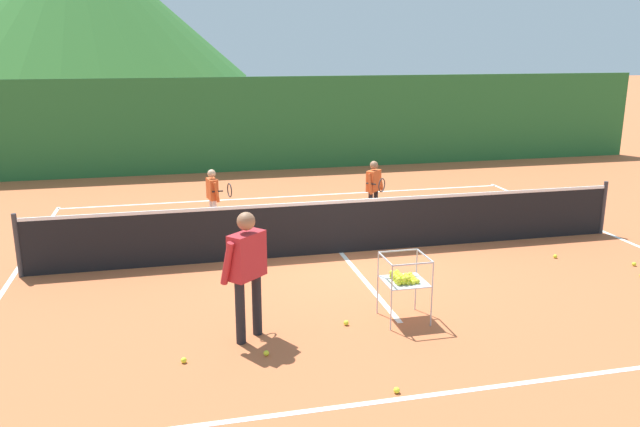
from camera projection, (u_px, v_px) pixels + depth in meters
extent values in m
plane|color=#BC6038|center=(341.00, 253.00, 11.39)|extent=(120.00, 120.00, 0.00)
cube|color=white|center=(459.00, 391.00, 6.81)|extent=(10.93, 0.08, 0.01)
cube|color=white|center=(293.00, 196.00, 15.66)|extent=(10.93, 0.08, 0.01)
cube|color=white|center=(12.00, 277.00, 10.18)|extent=(0.08, 9.40, 0.01)
cube|color=white|center=(606.00, 233.00, 12.60)|extent=(0.08, 9.40, 0.01)
cube|color=white|center=(341.00, 253.00, 11.39)|extent=(0.08, 6.13, 0.01)
cylinder|color=#333338|center=(17.00, 246.00, 10.07)|extent=(0.08, 0.08, 1.05)
cylinder|color=#333338|center=(603.00, 208.00, 12.44)|extent=(0.08, 0.08, 1.05)
cube|color=black|center=(341.00, 228.00, 11.27)|extent=(10.58, 0.02, 0.92)
cube|color=white|center=(341.00, 202.00, 11.15)|extent=(10.58, 0.03, 0.06)
cylinder|color=black|center=(240.00, 312.00, 7.83)|extent=(0.12, 0.12, 0.82)
cylinder|color=black|center=(257.00, 304.00, 8.08)|extent=(0.12, 0.12, 0.82)
cube|color=#B2262D|center=(247.00, 255.00, 7.78)|extent=(0.52, 0.49, 0.58)
sphere|color=#996B4C|center=(246.00, 221.00, 7.67)|extent=(0.23, 0.23, 0.23)
cylinder|color=#B2262D|center=(227.00, 263.00, 7.60)|extent=(0.21, 0.22, 0.56)
cylinder|color=#B2262D|center=(259.00, 252.00, 8.03)|extent=(0.18, 0.18, 0.57)
torus|color=#262628|center=(244.00, 252.00, 8.19)|extent=(0.23, 0.21, 0.29)
cylinder|color=black|center=(259.00, 255.00, 8.05)|extent=(0.17, 0.18, 0.03)
cylinder|color=silver|center=(212.00, 212.00, 13.01)|extent=(0.09, 0.09, 0.60)
cylinder|color=silver|center=(215.00, 215.00, 12.81)|extent=(0.09, 0.09, 0.60)
cube|color=#E55926|center=(212.00, 189.00, 12.78)|extent=(0.23, 0.38, 0.42)
sphere|color=#DBAD84|center=(212.00, 173.00, 12.70)|extent=(0.16, 0.16, 0.16)
cylinder|color=#E55926|center=(212.00, 188.00, 12.99)|extent=(0.17, 0.09, 0.41)
cylinder|color=#E55926|center=(217.00, 192.00, 12.62)|extent=(0.13, 0.09, 0.41)
torus|color=#262628|center=(230.00, 190.00, 12.72)|extent=(0.08, 0.29, 0.29)
cylinder|color=black|center=(218.00, 191.00, 12.63)|extent=(0.22, 0.07, 0.03)
cylinder|color=black|center=(376.00, 204.00, 13.60)|extent=(0.09, 0.09, 0.63)
cylinder|color=black|center=(370.00, 206.00, 13.40)|extent=(0.09, 0.09, 0.63)
cube|color=#E55926|center=(374.00, 181.00, 13.36)|extent=(0.39, 0.39, 0.44)
sphere|color=#996B4C|center=(374.00, 165.00, 13.28)|extent=(0.17, 0.17, 0.17)
cylinder|color=#E55926|center=(380.00, 180.00, 13.52)|extent=(0.17, 0.17, 0.43)
cylinder|color=#E55926|center=(370.00, 184.00, 13.18)|extent=(0.14, 0.14, 0.43)
torus|color=#262628|center=(382.00, 185.00, 13.04)|extent=(0.22, 0.22, 0.29)
cylinder|color=black|center=(371.00, 184.00, 13.16)|extent=(0.18, 0.18, 0.03)
cylinder|color=#B7B7BC|center=(378.00, 283.00, 8.70)|extent=(0.02, 0.02, 0.89)
cylinder|color=#B7B7BC|center=(416.00, 280.00, 8.83)|extent=(0.02, 0.02, 0.89)
cylinder|color=#B7B7BC|center=(391.00, 298.00, 8.17)|extent=(0.02, 0.02, 0.89)
cylinder|color=#B7B7BC|center=(432.00, 295.00, 8.30)|extent=(0.02, 0.02, 0.89)
cube|color=#B7B7BC|center=(404.00, 281.00, 8.47)|extent=(0.56, 0.56, 0.01)
cube|color=#B7B7BC|center=(398.00, 251.00, 8.65)|extent=(0.56, 0.02, 0.02)
cube|color=#B7B7BC|center=(413.00, 264.00, 8.12)|extent=(0.56, 0.02, 0.02)
cube|color=#B7B7BC|center=(385.00, 259.00, 8.32)|extent=(0.02, 0.56, 0.02)
cube|color=#B7B7BC|center=(425.00, 256.00, 8.45)|extent=(0.02, 0.56, 0.02)
sphere|color=yellow|center=(399.00, 283.00, 8.32)|extent=(0.07, 0.07, 0.07)
sphere|color=yellow|center=(397.00, 282.00, 8.38)|extent=(0.07, 0.07, 0.07)
sphere|color=yellow|center=(396.00, 280.00, 8.44)|extent=(0.07, 0.07, 0.07)
sphere|color=yellow|center=(394.00, 278.00, 8.50)|extent=(0.07, 0.07, 0.07)
sphere|color=yellow|center=(392.00, 276.00, 8.56)|extent=(0.07, 0.07, 0.07)
sphere|color=yellow|center=(403.00, 282.00, 8.33)|extent=(0.07, 0.07, 0.07)
sphere|color=yellow|center=(402.00, 281.00, 8.39)|extent=(0.07, 0.07, 0.07)
sphere|color=yellow|center=(400.00, 279.00, 8.45)|extent=(0.07, 0.07, 0.07)
sphere|color=yellow|center=(398.00, 278.00, 8.51)|extent=(0.07, 0.07, 0.07)
sphere|color=yellow|center=(397.00, 276.00, 8.58)|extent=(0.07, 0.07, 0.07)
sphere|color=yellow|center=(408.00, 283.00, 8.34)|extent=(0.07, 0.07, 0.07)
sphere|color=yellow|center=(406.00, 281.00, 8.41)|extent=(0.07, 0.07, 0.07)
sphere|color=yellow|center=(405.00, 279.00, 8.46)|extent=(0.07, 0.07, 0.07)
sphere|color=yellow|center=(403.00, 278.00, 8.52)|extent=(0.07, 0.07, 0.07)
sphere|color=yellow|center=(401.00, 276.00, 8.58)|extent=(0.07, 0.07, 0.07)
sphere|color=yellow|center=(413.00, 282.00, 8.35)|extent=(0.07, 0.07, 0.07)
sphere|color=yellow|center=(411.00, 280.00, 8.42)|extent=(0.07, 0.07, 0.07)
sphere|color=yellow|center=(409.00, 278.00, 8.48)|extent=(0.07, 0.07, 0.07)
sphere|color=yellow|center=(407.00, 277.00, 8.53)|extent=(0.07, 0.07, 0.07)
sphere|color=yellow|center=(406.00, 275.00, 8.60)|extent=(0.07, 0.07, 0.07)
sphere|color=yellow|center=(417.00, 281.00, 8.37)|extent=(0.07, 0.07, 0.07)
sphere|color=yellow|center=(415.00, 280.00, 8.43)|extent=(0.07, 0.07, 0.07)
sphere|color=yellow|center=(414.00, 278.00, 8.49)|extent=(0.07, 0.07, 0.07)
sphere|color=yellow|center=(412.00, 276.00, 8.55)|extent=(0.07, 0.07, 0.07)
sphere|color=yellow|center=(410.00, 275.00, 8.62)|extent=(0.07, 0.07, 0.07)
sphere|color=yellow|center=(399.00, 279.00, 8.30)|extent=(0.07, 0.07, 0.07)
sphere|color=yellow|center=(397.00, 278.00, 8.36)|extent=(0.07, 0.07, 0.07)
sphere|color=yellow|center=(395.00, 276.00, 8.42)|extent=(0.07, 0.07, 0.07)
sphere|color=yellow|center=(394.00, 274.00, 8.49)|extent=(0.07, 0.07, 0.07)
sphere|color=yellow|center=(392.00, 272.00, 8.55)|extent=(0.07, 0.07, 0.07)
sphere|color=yellow|center=(404.00, 279.00, 8.31)|extent=(0.07, 0.07, 0.07)
sphere|color=yellow|center=(402.00, 277.00, 8.38)|extent=(0.07, 0.07, 0.07)
sphere|color=yellow|center=(400.00, 276.00, 8.44)|extent=(0.07, 0.07, 0.07)
sphere|color=yellow|center=(398.00, 274.00, 8.49)|extent=(0.07, 0.07, 0.07)
sphere|color=yellow|center=(397.00, 272.00, 8.55)|extent=(0.07, 0.07, 0.07)
sphere|color=yellow|center=(408.00, 278.00, 8.33)|extent=(0.07, 0.07, 0.07)
sphere|color=yellow|center=(406.00, 277.00, 8.39)|extent=(0.07, 0.07, 0.07)
sphere|color=yellow|center=(555.00, 256.00, 11.09)|extent=(0.07, 0.07, 0.07)
sphere|color=yellow|center=(634.00, 264.00, 10.70)|extent=(0.07, 0.07, 0.07)
sphere|color=yellow|center=(184.00, 360.00, 7.42)|extent=(0.07, 0.07, 0.07)
sphere|color=yellow|center=(266.00, 353.00, 7.59)|extent=(0.07, 0.07, 0.07)
sphere|color=yellow|center=(346.00, 323.00, 8.43)|extent=(0.07, 0.07, 0.07)
sphere|color=yellow|center=(397.00, 390.00, 6.78)|extent=(0.07, 0.07, 0.07)
cube|color=#286B33|center=(270.00, 124.00, 18.66)|extent=(24.05, 0.08, 2.74)
cone|color=#2D6628|center=(78.00, 2.00, 75.07)|extent=(39.27, 39.27, 17.21)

